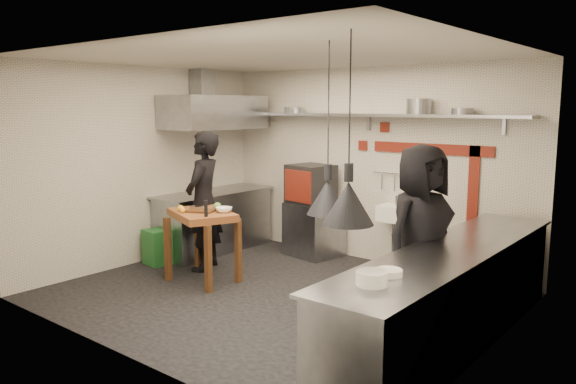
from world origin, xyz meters
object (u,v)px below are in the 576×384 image
Objects in this scene: prep_table at (203,246)px; chef_left at (204,201)px; oven_stand at (314,229)px; combi_oven at (311,184)px; chef_right at (420,236)px; green_bin at (159,247)px.

prep_table is 0.75m from chef_left.
combi_oven reaches higher than oven_stand.
combi_oven reaches higher than prep_table.
oven_stand is 1.80m from chef_left.
combi_oven is at bearing 102.91° from prep_table.
chef_right is at bearing -20.50° from combi_oven.
combi_oven is 2.03m from prep_table.
combi_oven is 0.32× the size of chef_right.
chef_left is at bearing -105.80° from oven_stand.
chef_left is 1.02× the size of chef_right.
chef_left is (-0.40, 0.40, 0.50)m from prep_table.
combi_oven is 2.90m from chef_right.
oven_stand is 0.42× the size of chef_left.
chef_right reaches higher than combi_oven.
combi_oven is 0.31× the size of chef_left.
prep_table is at bearing 22.23° from chef_left.
chef_right is (3.90, 0.26, 0.69)m from green_bin.
oven_stand is 0.69m from combi_oven.
chef_left is (-0.75, -1.54, 0.56)m from oven_stand.
oven_stand is 0.43× the size of chef_right.
prep_table is 0.48× the size of chef_left.
prep_table is at bearing 111.60° from chef_right.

